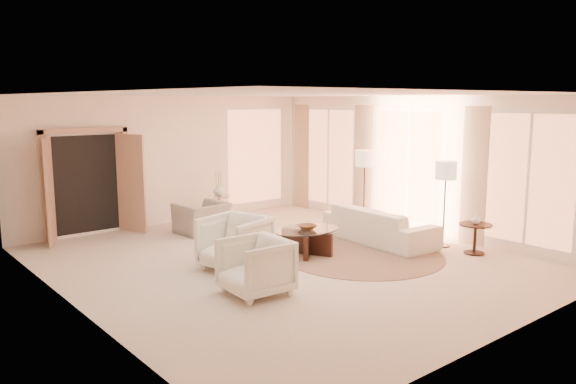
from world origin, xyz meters
TOP-DOWN VIEW (x-y plane):
  - room at (0.00, 0.00)m, footprint 7.04×8.04m
  - windows_right at (3.45, 0.10)m, footprint 0.10×6.40m
  - window_back_corner at (2.30, 3.95)m, footprint 1.70×0.10m
  - curtains_right at (3.40, 1.00)m, footprint 0.06×5.20m
  - french_doors at (-1.90, 3.82)m, footprint 1.95×0.66m
  - area_rug at (1.26, -0.62)m, footprint 3.30×3.30m
  - sofa at (2.21, -0.16)m, footprint 1.04×2.37m
  - armchair_left at (-0.90, 0.18)m, footprint 1.09×1.13m
  - armchair_right at (-1.35, -1.00)m, footprint 0.85×0.90m
  - accent_chair at (-0.01, 2.68)m, footprint 1.03×0.73m
  - coffee_table at (0.56, 0.07)m, footprint 1.43×1.43m
  - end_table at (2.90, -1.79)m, footprint 0.58×0.58m
  - side_table at (0.86, 3.40)m, footprint 0.50×0.50m
  - floor_lamp_near at (2.90, 0.89)m, footprint 0.40×0.40m
  - floor_lamp_far at (2.90, -1.12)m, footprint 0.39×0.39m
  - bowl at (0.56, 0.07)m, footprint 0.36×0.36m
  - end_vase at (2.90, -1.79)m, footprint 0.18×0.18m
  - side_vase at (0.86, 3.40)m, footprint 0.26×0.26m

SIDE VIEW (x-z plane):
  - area_rug at x=1.26m, z-range 0.00..0.01m
  - coffee_table at x=0.56m, z-range 0.06..0.52m
  - sofa at x=2.21m, z-range 0.00..0.68m
  - side_table at x=0.86m, z-range 0.06..0.65m
  - end_table at x=2.90m, z-range 0.10..0.64m
  - accent_chair at x=-0.01m, z-range 0.00..0.85m
  - armchair_right at x=-1.35m, z-range 0.00..0.88m
  - armchair_left at x=-0.90m, z-range 0.00..0.96m
  - bowl at x=0.56m, z-range 0.46..0.54m
  - end_vase at x=2.90m, z-range 0.54..0.71m
  - side_vase at x=0.86m, z-range 0.58..0.85m
  - french_doors at x=-1.90m, z-range -0.01..2.15m
  - curtains_right at x=3.40m, z-range 0.00..2.60m
  - windows_right at x=3.45m, z-range 0.15..2.55m
  - window_back_corner at x=2.30m, z-range 0.15..2.55m
  - floor_lamp_far at x=2.90m, z-range 0.56..2.16m
  - room at x=0.00m, z-range -0.02..2.81m
  - floor_lamp_near at x=2.90m, z-range 0.59..2.25m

